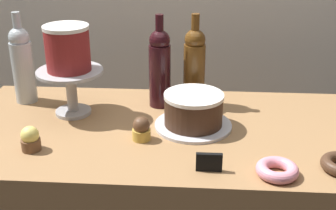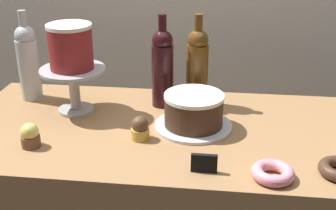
{
  "view_description": "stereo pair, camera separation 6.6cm",
  "coord_description": "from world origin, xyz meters",
  "px_view_note": "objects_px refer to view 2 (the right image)",
  "views": [
    {
      "loc": [
        0.09,
        -1.25,
        1.51
      ],
      "look_at": [
        0.0,
        0.0,
        0.96
      ],
      "focal_mm": 46.97,
      "sensor_mm": 36.0,
      "label": 1
    },
    {
      "loc": [
        0.15,
        -1.25,
        1.51
      ],
      "look_at": [
        0.0,
        0.0,
        0.96
      ],
      "focal_mm": 46.97,
      "sensor_mm": 36.0,
      "label": 2
    }
  ],
  "objects_px": {
    "wine_bottle_dark_red": "(163,67)",
    "price_sign_chalkboard": "(204,163)",
    "white_layer_cake": "(71,47)",
    "wine_bottle_amber": "(197,66)",
    "wine_bottle_clear": "(28,61)",
    "cupcake_lemon": "(30,136)",
    "donut_pink": "(273,173)",
    "cupcake_chocolate": "(140,128)",
    "chocolate_round_cake": "(194,110)",
    "cake_stand_pedestal": "(74,83)"
  },
  "relations": [
    {
      "from": "donut_pink",
      "to": "chocolate_round_cake",
      "type": "bearing_deg",
      "value": 129.51
    },
    {
      "from": "wine_bottle_clear",
      "to": "cupcake_lemon",
      "type": "relative_size",
      "value": 4.38
    },
    {
      "from": "white_layer_cake",
      "to": "wine_bottle_amber",
      "type": "relative_size",
      "value": 0.46
    },
    {
      "from": "wine_bottle_amber",
      "to": "cupcake_lemon",
      "type": "relative_size",
      "value": 4.38
    },
    {
      "from": "white_layer_cake",
      "to": "cupcake_chocolate",
      "type": "xyz_separation_m",
      "value": [
        0.26,
        -0.17,
        -0.2
      ]
    },
    {
      "from": "wine_bottle_dark_red",
      "to": "cupcake_chocolate",
      "type": "bearing_deg",
      "value": -97.32
    },
    {
      "from": "cupcake_chocolate",
      "to": "price_sign_chalkboard",
      "type": "relative_size",
      "value": 1.06
    },
    {
      "from": "cupcake_lemon",
      "to": "chocolate_round_cake",
      "type": "bearing_deg",
      "value": 21.5
    },
    {
      "from": "wine_bottle_dark_red",
      "to": "donut_pink",
      "type": "height_order",
      "value": "wine_bottle_dark_red"
    },
    {
      "from": "white_layer_cake",
      "to": "wine_bottle_amber",
      "type": "height_order",
      "value": "wine_bottle_amber"
    },
    {
      "from": "chocolate_round_cake",
      "to": "cupcake_lemon",
      "type": "xyz_separation_m",
      "value": [
        -0.47,
        -0.18,
        -0.03
      ]
    },
    {
      "from": "wine_bottle_dark_red",
      "to": "cupcake_chocolate",
      "type": "xyz_separation_m",
      "value": [
        -0.03,
        -0.26,
        -0.11
      ]
    },
    {
      "from": "wine_bottle_amber",
      "to": "wine_bottle_clear",
      "type": "relative_size",
      "value": 1.0
    },
    {
      "from": "price_sign_chalkboard",
      "to": "wine_bottle_clear",
      "type": "bearing_deg",
      "value": 146.56
    },
    {
      "from": "chocolate_round_cake",
      "to": "donut_pink",
      "type": "xyz_separation_m",
      "value": [
        0.22,
        -0.27,
        -0.05
      ]
    },
    {
      "from": "wine_bottle_dark_red",
      "to": "wine_bottle_amber",
      "type": "bearing_deg",
      "value": 8.57
    },
    {
      "from": "cake_stand_pedestal",
      "to": "price_sign_chalkboard",
      "type": "distance_m",
      "value": 0.57
    },
    {
      "from": "white_layer_cake",
      "to": "wine_bottle_dark_red",
      "type": "distance_m",
      "value": 0.32
    },
    {
      "from": "cupcake_chocolate",
      "to": "price_sign_chalkboard",
      "type": "height_order",
      "value": "cupcake_chocolate"
    },
    {
      "from": "chocolate_round_cake",
      "to": "wine_bottle_amber",
      "type": "distance_m",
      "value": 0.2
    },
    {
      "from": "white_layer_cake",
      "to": "cupcake_lemon",
      "type": "bearing_deg",
      "value": -101.77
    },
    {
      "from": "cake_stand_pedestal",
      "to": "donut_pink",
      "type": "height_order",
      "value": "cake_stand_pedestal"
    },
    {
      "from": "wine_bottle_dark_red",
      "to": "price_sign_chalkboard",
      "type": "relative_size",
      "value": 4.65
    },
    {
      "from": "wine_bottle_amber",
      "to": "wine_bottle_dark_red",
      "type": "height_order",
      "value": "same"
    },
    {
      "from": "cake_stand_pedestal",
      "to": "cupcake_chocolate",
      "type": "xyz_separation_m",
      "value": [
        0.26,
        -0.17,
        -0.07
      ]
    },
    {
      "from": "wine_bottle_amber",
      "to": "price_sign_chalkboard",
      "type": "xyz_separation_m",
      "value": [
        0.05,
        -0.45,
        -0.12
      ]
    },
    {
      "from": "wine_bottle_clear",
      "to": "wine_bottle_amber",
      "type": "bearing_deg",
      "value": 1.3
    },
    {
      "from": "wine_bottle_clear",
      "to": "donut_pink",
      "type": "xyz_separation_m",
      "value": [
        0.83,
        -0.44,
        -0.13
      ]
    },
    {
      "from": "wine_bottle_clear",
      "to": "price_sign_chalkboard",
      "type": "xyz_separation_m",
      "value": [
        0.65,
        -0.43,
        -0.12
      ]
    },
    {
      "from": "cupcake_lemon",
      "to": "wine_bottle_dark_red",
      "type": "bearing_deg",
      "value": 45.47
    },
    {
      "from": "cake_stand_pedestal",
      "to": "wine_bottle_dark_red",
      "type": "distance_m",
      "value": 0.31
    },
    {
      "from": "cupcake_chocolate",
      "to": "donut_pink",
      "type": "distance_m",
      "value": 0.42
    },
    {
      "from": "wine_bottle_dark_red",
      "to": "wine_bottle_clear",
      "type": "bearing_deg",
      "value": 179.51
    },
    {
      "from": "white_layer_cake",
      "to": "wine_bottle_amber",
      "type": "xyz_separation_m",
      "value": [
        0.41,
        0.11,
        -0.09
      ]
    },
    {
      "from": "wine_bottle_amber",
      "to": "donut_pink",
      "type": "xyz_separation_m",
      "value": [
        0.23,
        -0.46,
        -0.13
      ]
    },
    {
      "from": "wine_bottle_dark_red",
      "to": "cupcake_lemon",
      "type": "height_order",
      "value": "wine_bottle_dark_red"
    },
    {
      "from": "cake_stand_pedestal",
      "to": "chocolate_round_cake",
      "type": "xyz_separation_m",
      "value": [
        0.41,
        -0.08,
        -0.04
      ]
    },
    {
      "from": "chocolate_round_cake",
      "to": "cupcake_chocolate",
      "type": "relative_size",
      "value": 2.55
    },
    {
      "from": "chocolate_round_cake",
      "to": "wine_bottle_dark_red",
      "type": "height_order",
      "value": "wine_bottle_dark_red"
    },
    {
      "from": "white_layer_cake",
      "to": "donut_pink",
      "type": "distance_m",
      "value": 0.75
    },
    {
      "from": "wine_bottle_amber",
      "to": "cupcake_chocolate",
      "type": "bearing_deg",
      "value": -118.43
    },
    {
      "from": "white_layer_cake",
      "to": "cupcake_lemon",
      "type": "relative_size",
      "value": 2.0
    },
    {
      "from": "wine_bottle_clear",
      "to": "white_layer_cake",
      "type": "bearing_deg",
      "value": -25.88
    },
    {
      "from": "cupcake_chocolate",
      "to": "cake_stand_pedestal",
      "type": "bearing_deg",
      "value": 146.01
    },
    {
      "from": "cupcake_lemon",
      "to": "donut_pink",
      "type": "bearing_deg",
      "value": -7.26
    },
    {
      "from": "wine_bottle_amber",
      "to": "donut_pink",
      "type": "distance_m",
      "value": 0.52
    },
    {
      "from": "chocolate_round_cake",
      "to": "wine_bottle_clear",
      "type": "height_order",
      "value": "wine_bottle_clear"
    },
    {
      "from": "chocolate_round_cake",
      "to": "wine_bottle_dark_red",
      "type": "xyz_separation_m",
      "value": [
        -0.12,
        0.17,
        0.08
      ]
    },
    {
      "from": "chocolate_round_cake",
      "to": "price_sign_chalkboard",
      "type": "relative_size",
      "value": 2.7
    },
    {
      "from": "wine_bottle_dark_red",
      "to": "price_sign_chalkboard",
      "type": "bearing_deg",
      "value": -68.7
    }
  ]
}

